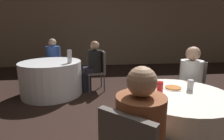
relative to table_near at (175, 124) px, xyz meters
name	(u,v)px	position (x,y,z in m)	size (l,w,h in m)	color
wall_back	(109,29)	(-0.22, 5.24, 1.04)	(16.00, 0.06, 2.80)	gray
table_near	(175,124)	(0.00, 0.00, 0.00)	(1.10, 1.10, 0.72)	white
table_far	(52,78)	(-1.78, 2.10, 0.00)	(1.27, 1.27, 0.72)	silver
chair_near_northeast	(190,86)	(0.60, 0.76, 0.18)	(0.56, 0.56, 0.91)	#59514C
chair_far_north	(54,62)	(-1.93, 3.14, 0.18)	(0.45, 0.46, 0.91)	#59514C
chair_far_east	(99,67)	(-0.74, 2.26, 0.18)	(0.46, 0.46, 0.91)	#59514C
person_blue_shirt	(54,60)	(-1.91, 2.99, 0.23)	(0.39, 0.52, 1.16)	black
person_white_shirt	(189,86)	(0.49, 0.62, 0.21)	(0.44, 0.46, 1.14)	black
person_black_shirt	(92,66)	(-0.91, 2.23, 0.21)	(0.50, 0.35, 1.14)	black
pizza_plate_near	(173,88)	(0.01, 0.15, 0.37)	(0.22, 0.22, 0.02)	white
soda_can_red	(160,87)	(-0.19, 0.04, 0.42)	(0.07, 0.07, 0.12)	red
soda_can_silver	(190,85)	(0.17, 0.07, 0.42)	(0.07, 0.07, 0.12)	silver
cup_near	(146,85)	(-0.30, 0.17, 0.41)	(0.08, 0.08, 0.10)	white
bottle_far	(70,57)	(-1.35, 1.88, 0.49)	(0.09, 0.09, 0.27)	white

